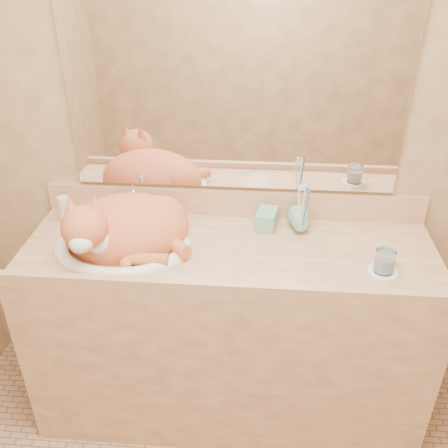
# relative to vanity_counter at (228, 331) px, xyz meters

# --- Properties ---
(wall_back) EXTENTS (2.40, 0.02, 2.50)m
(wall_back) POSITION_rel_vanity_counter_xyz_m (0.00, 0.28, 0.82)
(wall_back) COLOR olive
(wall_back) RESTS_ON ground
(vanity_counter) EXTENTS (1.60, 0.55, 0.85)m
(vanity_counter) POSITION_rel_vanity_counter_xyz_m (0.00, 0.00, 0.00)
(vanity_counter) COLOR #986844
(vanity_counter) RESTS_ON floor
(mirror) EXTENTS (1.30, 0.02, 0.80)m
(mirror) POSITION_rel_vanity_counter_xyz_m (0.00, 0.26, 0.97)
(mirror) COLOR white
(mirror) RESTS_ON wall_back
(sink_basin) EXTENTS (0.53, 0.44, 0.16)m
(sink_basin) POSITION_rel_vanity_counter_xyz_m (-0.41, -0.02, 0.51)
(sink_basin) COLOR white
(sink_basin) RESTS_ON vanity_counter
(faucet) EXTENTS (0.06, 0.11, 0.15)m
(faucet) POSITION_rel_vanity_counter_xyz_m (-0.41, 0.18, 0.50)
(faucet) COLOR white
(faucet) RESTS_ON vanity_counter
(cat) EXTENTS (0.56, 0.49, 0.26)m
(cat) POSITION_rel_vanity_counter_xyz_m (-0.41, -0.01, 0.51)
(cat) COLOR #BA522B
(cat) RESTS_ON sink_basin
(soap_dispenser) EXTENTS (0.09, 0.09, 0.17)m
(soap_dispenser) POSITION_rel_vanity_counter_xyz_m (0.13, 0.12, 0.51)
(soap_dispenser) COLOR #6AAB8F
(soap_dispenser) RESTS_ON vanity_counter
(toothbrush_cup) EXTENTS (0.10, 0.10, 0.09)m
(toothbrush_cup) POSITION_rel_vanity_counter_xyz_m (0.28, 0.11, 0.47)
(toothbrush_cup) COLOR #6AAB8F
(toothbrush_cup) RESTS_ON vanity_counter
(toothbrushes) EXTENTS (0.04, 0.04, 0.23)m
(toothbrushes) POSITION_rel_vanity_counter_xyz_m (0.28, 0.11, 0.56)
(toothbrushes) COLOR silver
(toothbrushes) RESTS_ON toothbrush_cup
(saucer) EXTENTS (0.11, 0.11, 0.01)m
(saucer) POSITION_rel_vanity_counter_xyz_m (0.56, -0.11, 0.43)
(saucer) COLOR white
(saucer) RESTS_ON vanity_counter
(water_glass) EXTENTS (0.07, 0.07, 0.08)m
(water_glass) POSITION_rel_vanity_counter_xyz_m (0.56, -0.11, 0.48)
(water_glass) COLOR silver
(water_glass) RESTS_ON saucer
(lotion_bottle) EXTENTS (0.05, 0.05, 0.11)m
(lotion_bottle) POSITION_rel_vanity_counter_xyz_m (-0.70, 0.16, 0.48)
(lotion_bottle) COLOR silver
(lotion_bottle) RESTS_ON vanity_counter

